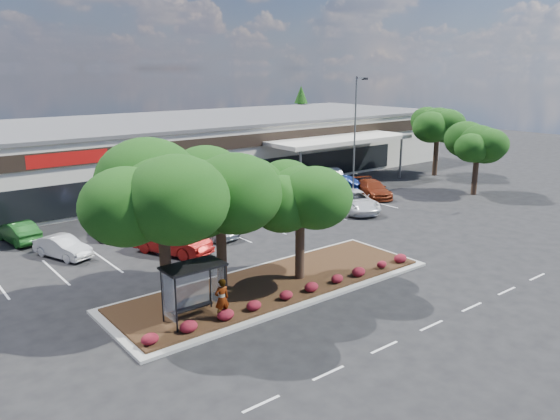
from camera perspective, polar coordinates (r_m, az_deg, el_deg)
ground at (r=27.89m, az=7.85°, el=-9.46°), size 160.00×160.00×0.00m
retail_store at (r=55.24m, az=-18.29°, el=5.36°), size 80.40×25.20×6.25m
landscape_island at (r=29.33m, az=-0.58°, el=-7.81°), size 18.00×6.00×0.26m
lane_markings at (r=35.28m, az=-4.61°, el=-4.14°), size 33.12×20.06×0.01m
shrub_row at (r=27.68m, az=2.11°, el=-8.37°), size 17.00×0.80×0.50m
bus_shelter at (r=24.90m, az=-9.20°, el=-6.79°), size 2.75×1.55×2.59m
island_tree_west at (r=25.38m, az=-12.08°, el=-1.98°), size 7.20×7.20×7.89m
island_tree_mid at (r=27.68m, az=-6.22°, el=-0.97°), size 6.60×6.60×7.32m
island_tree_east at (r=28.90m, az=2.12°, el=-1.06°), size 5.80×5.80×6.50m
tree_east_near at (r=52.99m, az=19.84°, el=4.98°), size 5.60×5.60×6.51m
tree_east_far at (r=61.43m, az=16.06°, el=7.01°), size 6.40×6.40×7.62m
conifer_north_east at (r=81.17m, az=2.19°, el=9.75°), size 3.96×3.96×9.00m
person_waiting at (r=25.04m, az=-6.10°, el=-9.22°), size 0.74×0.52×1.93m
light_pole at (r=46.57m, az=7.86°, el=6.38°), size 1.43×0.50×10.70m
car_1 at (r=36.14m, az=-21.76°, el=-3.61°), size 2.75×4.27×1.33m
car_2 at (r=34.82m, az=-11.20°, el=-3.16°), size 3.76×5.49×1.71m
car_4 at (r=38.16m, az=-7.25°, el=-1.69°), size 2.84×5.16×1.37m
car_5 at (r=43.43m, az=-0.46°, el=0.48°), size 2.51×5.16×1.45m
car_6 at (r=46.48m, az=5.59°, el=1.41°), size 2.24×4.86×1.54m
car_7 at (r=44.90m, az=7.77°, el=0.94°), size 4.80×6.48×1.64m
car_8 at (r=50.06m, az=9.64°, el=2.20°), size 3.94×5.56×1.49m
car_9 at (r=40.45m, az=-25.70°, el=-2.06°), size 2.13×4.57×1.45m
car_10 at (r=39.80m, az=-17.45°, el=-1.61°), size 3.05×4.20×1.33m
car_11 at (r=41.85m, az=-11.72°, el=-0.24°), size 2.37×4.95×1.63m
car_12 at (r=45.36m, az=-12.06°, el=0.72°), size 2.16×4.82×1.37m
car_13 at (r=44.08m, az=-11.28°, el=0.48°), size 3.00×4.90×1.56m
car_15 at (r=46.81m, az=-0.27°, el=1.60°), size 3.15×5.89×1.57m
car_16 at (r=51.32m, az=5.82°, el=2.69°), size 3.55×5.12×1.60m
car_17 at (r=55.14m, az=5.03°, el=3.59°), size 3.68×5.45×1.70m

